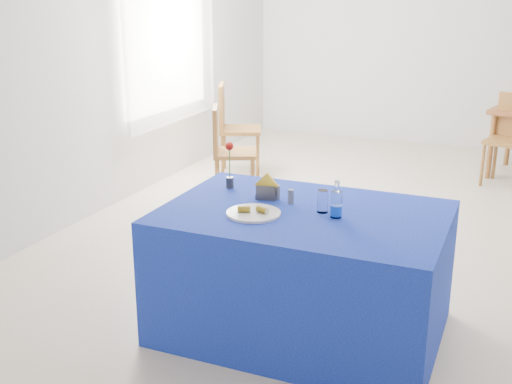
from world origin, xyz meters
TOP-DOWN VIEW (x-y plane):
  - floor at (0.00, 0.00)m, footprint 7.00×7.00m
  - room_shell at (0.00, 0.00)m, footprint 7.00×7.00m
  - window_pane at (-2.47, 0.80)m, footprint 0.04×1.50m
  - curtain at (-2.40, 0.80)m, footprint 0.04×1.75m
  - plate at (-0.31, -1.97)m, footprint 0.31×0.31m
  - drinking_glass at (0.04, -1.78)m, footprint 0.06×0.06m
  - salt_shaker at (-0.28, -1.66)m, footprint 0.03×0.03m
  - pepper_shaker at (-0.18, -1.71)m, footprint 0.03×0.03m
  - blue_table at (-0.06, -1.81)m, footprint 1.60×1.10m
  - water_bottle at (0.13, -1.83)m, footprint 0.07×0.07m
  - napkin_holder at (-0.34, -1.69)m, footprint 0.15×0.08m
  - rose_vase at (-0.64, -1.56)m, footprint 0.05×0.05m
  - chair_bg_left at (0.94, 1.94)m, footprint 0.52×0.52m
  - chair_win_a at (-1.59, 0.36)m, footprint 0.53×0.53m
  - chair_win_b at (-1.91, 1.18)m, footprint 0.58×0.58m
  - banana_pieces at (-0.30, -1.98)m, footprint 0.18×0.09m

SIDE VIEW (x-z plane):
  - floor at x=0.00m, z-range 0.00..0.00m
  - blue_table at x=-0.06m, z-range 0.00..0.76m
  - chair_win_a at x=-1.59m, z-range 0.07..0.97m
  - chair_bg_left at x=0.94m, z-range 0.07..1.02m
  - chair_win_b at x=-1.91m, z-range 0.08..1.07m
  - plate at x=-0.31m, z-range 0.76..0.77m
  - banana_pieces at x=-0.30m, z-range 0.77..0.81m
  - salt_shaker at x=-0.28m, z-range 0.76..0.84m
  - pepper_shaker at x=-0.18m, z-range 0.76..0.84m
  - napkin_holder at x=-0.34m, z-range 0.73..0.89m
  - drinking_glass at x=0.04m, z-range 0.76..0.89m
  - water_bottle at x=0.13m, z-range 0.72..0.94m
  - rose_vase at x=-0.64m, z-range 0.76..1.06m
  - window_pane at x=-2.47m, z-range 0.75..2.35m
  - curtain at x=-2.40m, z-range 0.62..2.48m
  - room_shell at x=0.00m, z-range -1.75..5.25m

